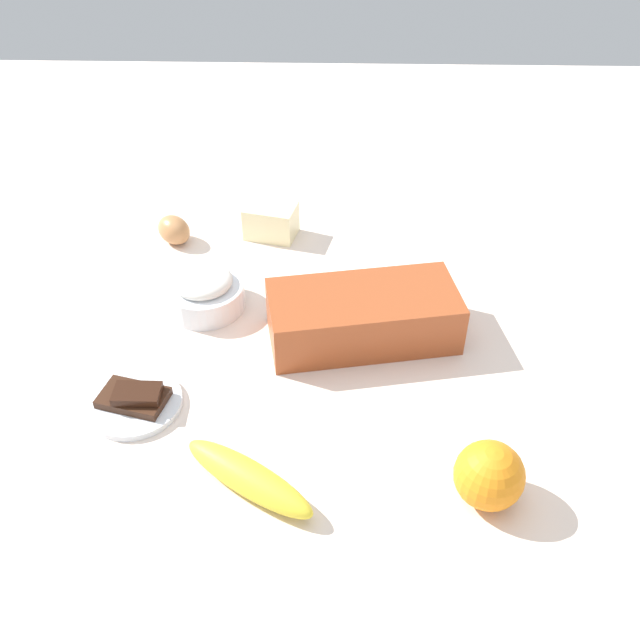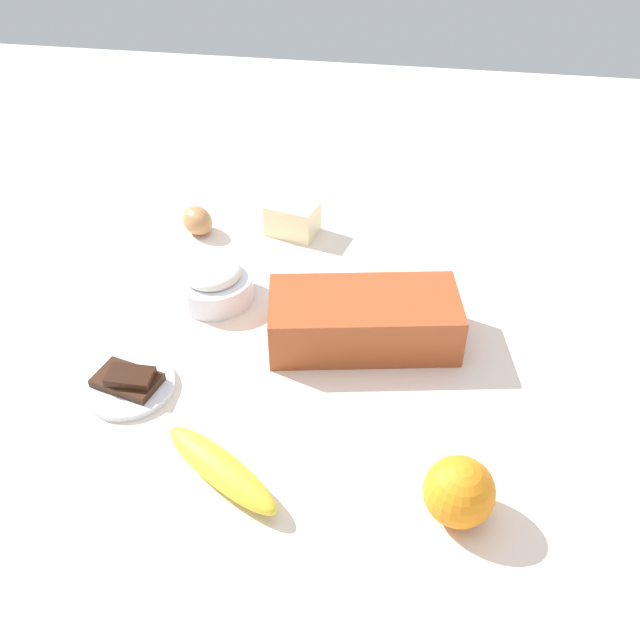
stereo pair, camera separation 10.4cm
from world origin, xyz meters
name	(u,v)px [view 2 (the right image)]	position (x,y,z in m)	size (l,w,h in m)	color
ground_plane	(320,345)	(0.00, 0.00, -0.01)	(2.40, 2.40, 0.02)	beige
loaf_pan	(364,319)	(0.06, 0.01, 0.04)	(0.30, 0.18, 0.08)	#9E4723
flour_bowl	(214,282)	(-0.19, 0.08, 0.03)	(0.13, 0.13, 0.07)	white
banana	(221,469)	(-0.08, -0.28, 0.02)	(0.19, 0.04, 0.04)	yellow
orange_fruit	(459,492)	(0.21, -0.28, 0.04)	(0.08, 0.08, 0.08)	orange
butter_block	(292,218)	(-0.10, 0.29, 0.03)	(0.09, 0.06, 0.06)	#F4EDB2
egg_near_butter	(197,221)	(-0.27, 0.27, 0.03)	(0.05, 0.05, 0.07)	#B67B4B
chocolate_plate	(129,383)	(-0.25, -0.14, 0.01)	(0.13, 0.13, 0.03)	white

